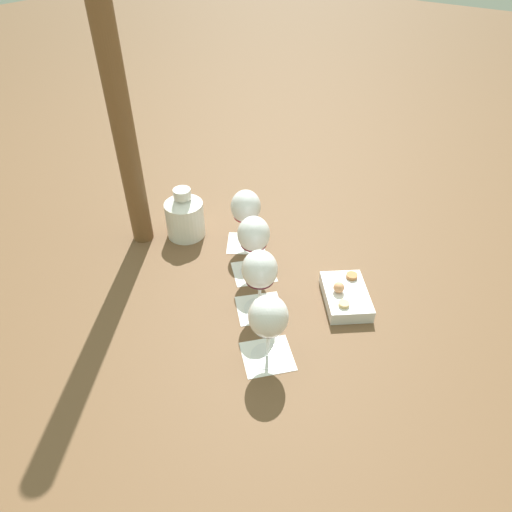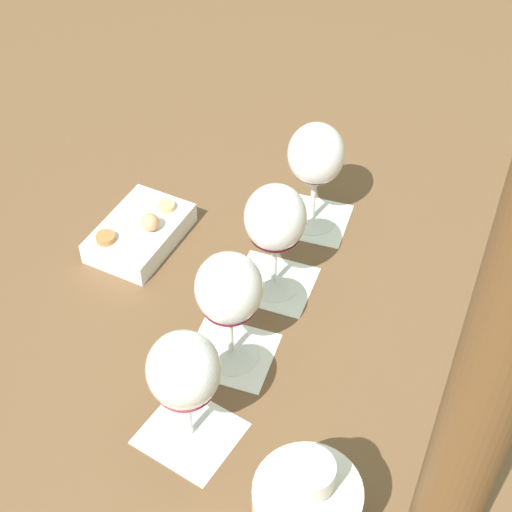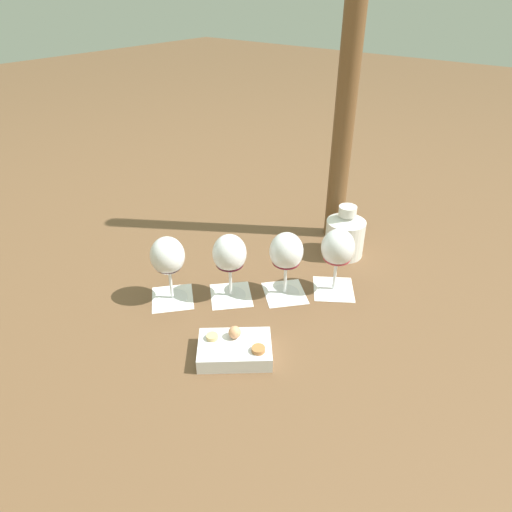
% 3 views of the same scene
% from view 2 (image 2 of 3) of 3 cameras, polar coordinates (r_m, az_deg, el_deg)
% --- Properties ---
extents(ground_plane, '(8.00, 8.00, 0.00)m').
position_cam_2_polar(ground_plane, '(1.07, 0.14, -4.36)').
color(ground_plane, brown).
extents(tasting_card_0, '(0.14, 0.15, 0.00)m').
position_cam_2_polar(tasting_card_0, '(0.96, -4.79, -12.72)').
color(tasting_card_0, white).
rests_on(tasting_card_0, ground_plane).
extents(tasting_card_1, '(0.15, 0.15, 0.00)m').
position_cam_2_polar(tasting_card_1, '(1.03, -1.82, -7.08)').
color(tasting_card_1, white).
rests_on(tasting_card_1, ground_plane).
extents(tasting_card_2, '(0.15, 0.15, 0.00)m').
position_cam_2_polar(tasting_card_2, '(1.11, 1.30, -1.98)').
color(tasting_card_2, white).
rests_on(tasting_card_2, ground_plane).
extents(tasting_card_3, '(0.15, 0.15, 0.00)m').
position_cam_2_polar(tasting_card_3, '(1.20, 4.08, 2.70)').
color(tasting_card_3, white).
rests_on(tasting_card_3, ground_plane).
extents(wine_glass_0, '(0.08, 0.08, 0.17)m').
position_cam_2_polar(wine_glass_0, '(0.86, -5.25, -8.61)').
color(wine_glass_0, white).
rests_on(wine_glass_0, tasting_card_0).
extents(wine_glass_1, '(0.08, 0.08, 0.17)m').
position_cam_2_polar(wine_glass_1, '(0.94, -1.98, -2.72)').
color(wine_glass_1, white).
rests_on(wine_glass_1, tasting_card_1).
extents(wine_glass_2, '(0.08, 0.08, 0.17)m').
position_cam_2_polar(wine_glass_2, '(1.02, 1.40, 2.44)').
color(wine_glass_2, white).
rests_on(wine_glass_2, tasting_card_2).
extents(wine_glass_3, '(0.08, 0.08, 0.17)m').
position_cam_2_polar(wine_glass_3, '(1.13, 4.38, 7.04)').
color(wine_glass_3, white).
rests_on(wine_glass_3, tasting_card_3).
extents(ceramic_vase, '(0.11, 0.11, 0.15)m').
position_cam_2_polar(ceramic_vase, '(0.84, 3.66, -17.97)').
color(ceramic_vase, white).
rests_on(ceramic_vase, ground_plane).
extents(snack_dish, '(0.19, 0.18, 0.06)m').
position_cam_2_polar(snack_dish, '(1.17, -8.41, 1.71)').
color(snack_dish, silver).
rests_on(snack_dish, ground_plane).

